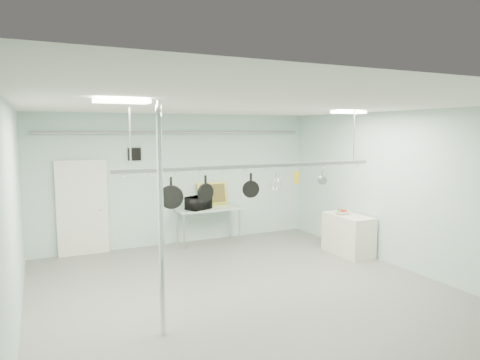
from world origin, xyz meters
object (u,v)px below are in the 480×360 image
prep_table (208,211)px  pot_rack (256,164)px  fruit_bowl (342,213)px  skillet_right (251,185)px  skillet_mid (206,188)px  skillet_left (171,193)px  chrome_pole (161,221)px  side_cabinet (348,234)px  microwave (199,203)px  coffee_canister (205,204)px

prep_table → pot_rack: size_ratio=0.33×
fruit_bowl → skillet_right: (-2.97, -1.23, 0.94)m
skillet_mid → skillet_right: 0.82m
pot_rack → skillet_left: pot_rack is taller
skillet_left → chrome_pole: bearing=-95.4°
pot_rack → skillet_mid: pot_rack is taller
skillet_mid → skillet_right: same height
side_cabinet → microwave: (-2.85, 2.09, 0.61)m
chrome_pole → fruit_bowl: (4.77, 2.13, -0.66)m
side_cabinet → fruit_bowl: fruit_bowl is taller
side_cabinet → pot_rack: size_ratio=0.25×
skillet_left → skillet_right: bearing=19.0°
side_cabinet → coffee_canister: bearing=141.8°
fruit_bowl → skillet_left: 4.62m
skillet_right → skillet_mid: bearing=-163.1°
skillet_left → skillet_right: same height
pot_rack → side_cabinet: bearing=20.4°
fruit_bowl → skillet_right: skillet_right is taller
pot_rack → microwave: bearing=88.1°
chrome_pole → microwave: bearing=63.9°
prep_table → microwave: microwave is taller
microwave → skillet_right: 3.30m
chrome_pole → microwave: chrome_pole is taller
chrome_pole → coffee_canister: (2.17, 4.11, -0.59)m
side_cabinet → microwave: size_ratio=2.10×
fruit_bowl → skillet_mid: bearing=-162.0°
skillet_left → skillet_right: (1.40, 0.00, 0.04)m
chrome_pole → skillet_mid: size_ratio=7.54×
side_cabinet → skillet_mid: 4.26m
pot_rack → fruit_bowl: 3.38m
skillet_right → side_cabinet: bearing=36.8°
skillet_mid → skillet_right: size_ratio=1.03×
microwave → skillet_mid: bearing=48.1°
prep_table → microwave: (-0.30, -0.11, 0.23)m
prep_table → skillet_mid: size_ratio=3.77×
prep_table → skillet_mid: skillet_mid is taller
skillet_left → skillet_mid: bearing=19.0°
coffee_canister → skillet_right: 3.34m
side_cabinet → pot_rack: bearing=-159.6°
fruit_bowl → chrome_pole: bearing=-155.9°
coffee_canister → side_cabinet: bearing=-38.2°
chrome_pole → coffee_canister: size_ratio=14.92×
chrome_pole → microwave: (2.00, 4.09, -0.54)m
prep_table → skillet_right: 3.50m
pot_rack → fruit_bowl: bearing=23.2°
skillet_right → fruit_bowl: bearing=39.5°
microwave → skillet_left: 3.65m
chrome_pole → fruit_bowl: size_ratio=9.72×
skillet_left → skillet_right: 1.40m
skillet_left → skillet_mid: 0.58m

